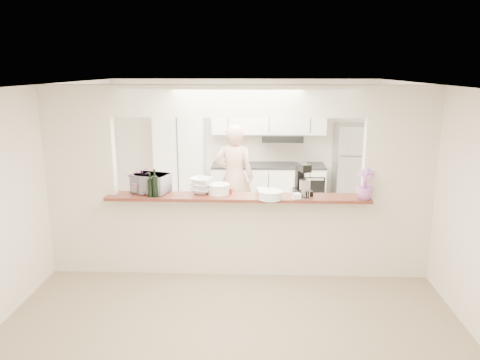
# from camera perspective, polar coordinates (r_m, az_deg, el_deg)

# --- Properties ---
(floor) EXTENTS (6.00, 6.00, 0.00)m
(floor) POSITION_cam_1_polar(r_m,az_deg,el_deg) (6.47, -0.27, -11.15)
(floor) COLOR gray
(floor) RESTS_ON ground
(tile_overlay) EXTENTS (5.00, 2.90, 0.01)m
(tile_overlay) POSITION_cam_1_polar(r_m,az_deg,el_deg) (7.90, 0.24, -6.42)
(tile_overlay) COLOR silver
(tile_overlay) RESTS_ON floor
(partition) EXTENTS (5.00, 0.15, 2.50)m
(partition) POSITION_cam_1_polar(r_m,az_deg,el_deg) (6.01, -0.29, 1.81)
(partition) COLOR silver
(partition) RESTS_ON floor
(bar_counter) EXTENTS (3.40, 0.38, 1.09)m
(bar_counter) POSITION_cam_1_polar(r_m,az_deg,el_deg) (6.25, -0.28, -6.37)
(bar_counter) COLOR silver
(bar_counter) RESTS_ON floor
(kitchen_cabinets) EXTENTS (3.15, 0.62, 2.25)m
(kitchen_cabinets) POSITION_cam_1_polar(r_m,az_deg,el_deg) (8.78, -0.69, 2.19)
(kitchen_cabinets) COLOR white
(kitchen_cabinets) RESTS_ON floor
(refrigerator) EXTENTS (0.75, 0.70, 1.70)m
(refrigerator) POSITION_cam_1_polar(r_m,az_deg,el_deg) (8.90, 13.82, 1.13)
(refrigerator) COLOR #AAAAAF
(refrigerator) RESTS_ON floor
(flower_left) EXTENTS (0.38, 0.34, 0.36)m
(flower_left) POSITION_cam_1_polar(r_m,az_deg,el_deg) (6.29, -12.17, 0.06)
(flower_left) COLOR #DE75C7
(flower_left) RESTS_ON bar_counter
(wine_bottle_a) EXTENTS (0.07, 0.07, 0.37)m
(wine_bottle_a) POSITION_cam_1_polar(r_m,az_deg,el_deg) (6.06, -10.33, -0.74)
(wine_bottle_a) COLOR black
(wine_bottle_a) RESTS_ON bar_counter
(wine_bottle_b) EXTENTS (0.06, 0.06, 0.31)m
(wine_bottle_b) POSITION_cam_1_polar(r_m,az_deg,el_deg) (6.07, -10.88, -0.92)
(wine_bottle_b) COLOR black
(wine_bottle_b) RESTS_ON bar_counter
(toaster_oven) EXTENTS (0.53, 0.43, 0.26)m
(toaster_oven) POSITION_cam_1_polar(r_m,az_deg,el_deg) (6.27, -10.82, -0.41)
(toaster_oven) COLOR #B4B4B9
(toaster_oven) RESTS_ON bar_counter
(serving_bowls) EXTENTS (0.35, 0.35, 0.21)m
(serving_bowls) POSITION_cam_1_polar(r_m,az_deg,el_deg) (6.16, -4.73, -0.71)
(serving_bowls) COLOR white
(serving_bowls) RESTS_ON bar_counter
(plate_stack_a) EXTENTS (0.29, 0.29, 0.13)m
(plate_stack_a) POSITION_cam_1_polar(r_m,az_deg,el_deg) (6.13, -2.61, -1.10)
(plate_stack_a) COLOR white
(plate_stack_a) RESTS_ON bar_counter
(plate_stack_b) EXTENTS (0.31, 0.31, 0.11)m
(plate_stack_b) POSITION_cam_1_polar(r_m,az_deg,el_deg) (5.90, 3.71, -1.83)
(plate_stack_b) COLOR white
(plate_stack_b) RESTS_ON bar_counter
(red_bowl) EXTENTS (0.14, 0.14, 0.07)m
(red_bowl) POSITION_cam_1_polar(r_m,az_deg,el_deg) (6.17, -1.64, -1.30)
(red_bowl) COLOR maroon
(red_bowl) RESTS_ON bar_counter
(tan_bowl) EXTENTS (0.16, 0.16, 0.07)m
(tan_bowl) POSITION_cam_1_polar(r_m,az_deg,el_deg) (6.16, 2.67, -1.31)
(tan_bowl) COLOR beige
(tan_bowl) RESTS_ON bar_counter
(utensil_caddy) EXTENTS (0.24, 0.17, 0.21)m
(utensil_caddy) POSITION_cam_1_polar(r_m,az_deg,el_deg) (5.95, 7.37, -1.45)
(utensil_caddy) COLOR silver
(utensil_caddy) RESTS_ON bar_counter
(stand_mixer) EXTENTS (0.25, 0.32, 0.41)m
(stand_mixer) POSITION_cam_1_polar(r_m,az_deg,el_deg) (6.13, 7.66, -0.05)
(stand_mixer) COLOR black
(stand_mixer) RESTS_ON bar_counter
(flower_right) EXTENTS (0.28, 0.28, 0.39)m
(flower_right) POSITION_cam_1_polar(r_m,az_deg,el_deg) (6.04, 14.98, -0.50)
(flower_right) COLOR #BE66BB
(flower_right) RESTS_ON bar_counter
(person) EXTENTS (0.69, 0.48, 1.79)m
(person) POSITION_cam_1_polar(r_m,az_deg,el_deg) (7.86, -0.69, 0.25)
(person) COLOR #D7A58C
(person) RESTS_ON floor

